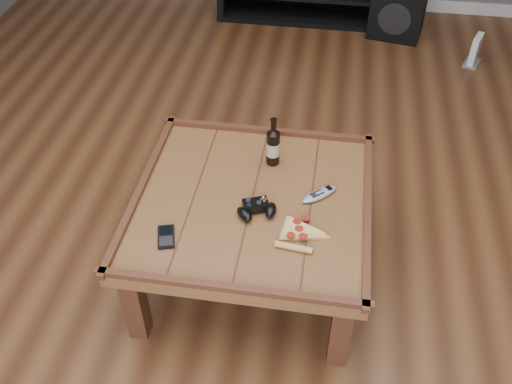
# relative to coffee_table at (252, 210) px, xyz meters

# --- Properties ---
(ground) EXTENTS (6.00, 6.00, 0.00)m
(ground) POSITION_rel_coffee_table_xyz_m (0.00, 0.00, -0.39)
(ground) COLOR #422413
(ground) RESTS_ON ground
(coffee_table) EXTENTS (1.03, 1.03, 0.48)m
(coffee_table) POSITION_rel_coffee_table_xyz_m (0.00, 0.00, 0.00)
(coffee_table) COLOR brown
(coffee_table) RESTS_ON ground
(beer_bottle) EXTENTS (0.06, 0.06, 0.24)m
(beer_bottle) POSITION_rel_coffee_table_xyz_m (0.05, 0.26, 0.16)
(beer_bottle) COLOR black
(beer_bottle) RESTS_ON coffee_table
(game_controller) EXTENTS (0.18, 0.15, 0.05)m
(game_controller) POSITION_rel_coffee_table_xyz_m (0.03, -0.08, 0.08)
(game_controller) COLOR black
(game_controller) RESTS_ON coffee_table
(pizza_slice) EXTENTS (0.19, 0.28, 0.03)m
(pizza_slice) POSITION_rel_coffee_table_xyz_m (0.21, -0.17, 0.07)
(pizza_slice) COLOR #DCB160
(pizza_slice) RESTS_ON coffee_table
(smartphone) EXTENTS (0.10, 0.13, 0.02)m
(smartphone) POSITION_rel_coffee_table_xyz_m (-0.30, -0.27, 0.07)
(smartphone) COLOR black
(smartphone) RESTS_ON coffee_table
(remote_control) EXTENTS (0.17, 0.16, 0.03)m
(remote_control) POSITION_rel_coffee_table_xyz_m (0.28, 0.07, 0.07)
(remote_control) COLOR #90959D
(remote_control) RESTS_ON coffee_table
(subwoofer) EXTENTS (0.46, 0.46, 0.39)m
(subwoofer) POSITION_rel_coffee_table_xyz_m (0.73, 2.57, -0.20)
(subwoofer) COLOR black
(subwoofer) RESTS_ON ground
(game_console) EXTENTS (0.15, 0.20, 0.22)m
(game_console) POSITION_rel_coffee_table_xyz_m (1.27, 2.15, -0.29)
(game_console) COLOR slate
(game_console) RESTS_ON ground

